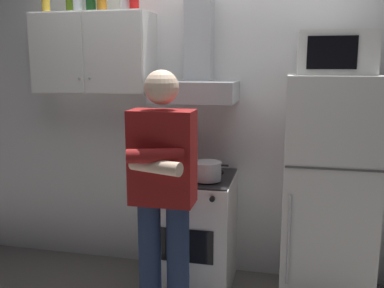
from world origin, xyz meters
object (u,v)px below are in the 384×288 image
upper_cabinet (94,54)px  stove_oven (193,231)px  cooking_pot (207,171)px  refrigerator (327,193)px  bottle_spice_jar (46,5)px  range_hood (197,74)px  microwave (336,53)px  person_standing (163,195)px

upper_cabinet → stove_oven: size_ratio=1.03×
upper_cabinet → cooking_pot: size_ratio=3.02×
refrigerator → bottle_spice_jar: bearing=177.4°
upper_cabinet → range_hood: range_hood is taller
upper_cabinet → range_hood: (0.80, 0.00, -0.15)m
range_hood → microwave: 0.97m
upper_cabinet → bottle_spice_jar: bottle_spice_jar is taller
refrigerator → bottle_spice_jar: bottle_spice_jar is taller
upper_cabinet → stove_oven: upper_cabinet is taller
stove_oven → cooking_pot: bearing=-42.5°
stove_oven → refrigerator: (0.95, 0.00, 0.37)m
refrigerator → person_standing: size_ratio=0.98×
microwave → stove_oven: bearing=-178.8°
refrigerator → microwave: size_ratio=3.33×
cooking_pot → refrigerator: bearing=8.3°
stove_oven → person_standing: 0.77m
upper_cabinet → bottle_spice_jar: size_ratio=6.25×
refrigerator → cooking_pot: bearing=-171.7°
person_standing → microwave: bearing=32.0°
upper_cabinet → person_standing: (0.75, -0.73, -0.85)m
refrigerator → stove_oven: bearing=-180.0°
person_standing → bottle_spice_jar: bottle_spice_jar is taller
upper_cabinet → stove_oven: 1.55m
stove_oven → range_hood: bearing=90.0°
bottle_spice_jar → refrigerator: bearing=-2.6°
upper_cabinet → refrigerator: (1.75, -0.12, -0.95)m
range_hood → upper_cabinet: bearing=-179.9°
range_hood → cooking_pot: range_hood is taller
cooking_pot → microwave: bearing=9.6°
range_hood → microwave: bearing=-6.5°
upper_cabinet → bottle_spice_jar: bearing=-175.6°
upper_cabinet → cooking_pot: upper_cabinet is taller
upper_cabinet → stove_oven: (0.80, -0.13, -1.32)m
refrigerator → upper_cabinet: bearing=175.9°
stove_oven → microwave: 1.62m
cooking_pot → bottle_spice_jar: bottle_spice_jar is taller
stove_oven → cooking_pot: (0.13, -0.12, 0.51)m
range_hood → refrigerator: 1.25m
microwave → person_standing: bearing=-148.0°
range_hood → person_standing: bearing=-93.9°
stove_oven → cooking_pot: cooking_pot is taller
range_hood → cooking_pot: (0.13, -0.25, -0.66)m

